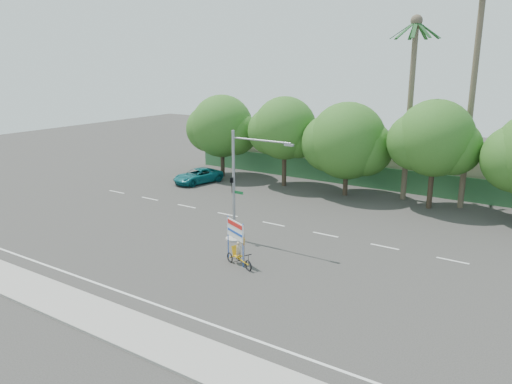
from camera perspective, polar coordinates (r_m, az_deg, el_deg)
The scene contains 14 objects.
ground at distance 27.71m, azimuth -3.14°, elevation -8.78°, with size 120.00×120.00×0.00m, color #33302D.
sidewalk_near at distance 22.75m, azimuth -14.82°, elevation -14.70°, with size 50.00×2.40×0.12m, color gray.
fence at distance 45.65m, azimuth 13.08°, elevation 1.66°, with size 38.00×0.08×2.00m, color #336B3D.
building_left at distance 53.53m, azimuth 4.79°, elevation 4.98°, with size 12.00×8.00×4.00m, color beige.
building_right at distance 47.81m, azimuth 24.07°, elevation 2.31°, with size 14.00×8.00×3.60m, color beige.
tree_far_left at distance 48.64m, azimuth -3.96°, elevation 7.31°, with size 7.14×6.00×7.96m.
tree_left at distance 44.74m, azimuth 3.25°, elevation 7.05°, with size 6.66×5.60×8.07m.
tree_center at distance 42.17m, azimuth 10.32°, elevation 5.54°, with size 7.62×6.40×7.85m.
tree_right at distance 39.88m, azimuth 19.69°, elevation 5.52°, with size 6.90×5.80×8.36m.
palm_tall at distance 40.50m, azimuth 23.75°, elevation 12.73°, with size 3.73×3.79×17.45m.
palm_short at distance 41.59m, azimuth 17.32°, elevation 11.09°, with size 3.73×3.79×14.45m.
traffic_signal at distance 31.00m, azimuth -2.12°, elevation -0.46°, with size 4.72×1.10×7.00m.
trike_billboard at distance 28.01m, azimuth -2.12°, elevation -6.21°, with size 2.40×1.26×2.57m.
pickup_truck at distance 46.77m, azimuth -6.65°, elevation 1.84°, with size 2.22×4.81×1.34m, color #0F6469.
Camera 1 is at (15.20, -20.35, 11.07)m, focal length 35.00 mm.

